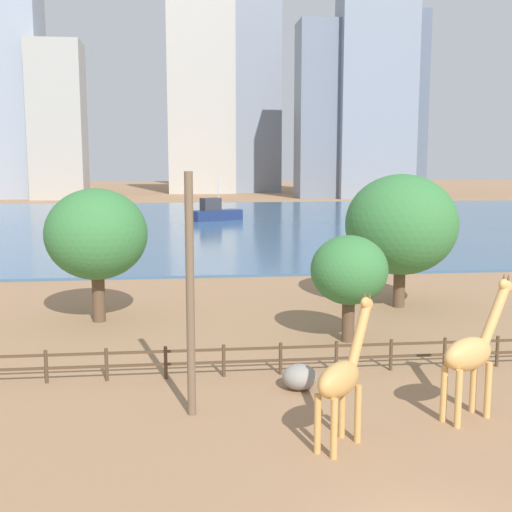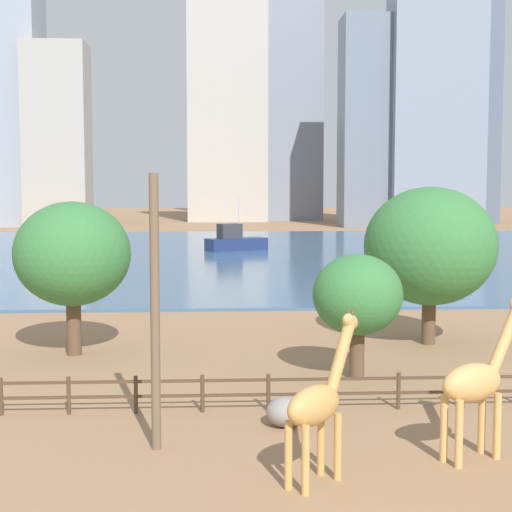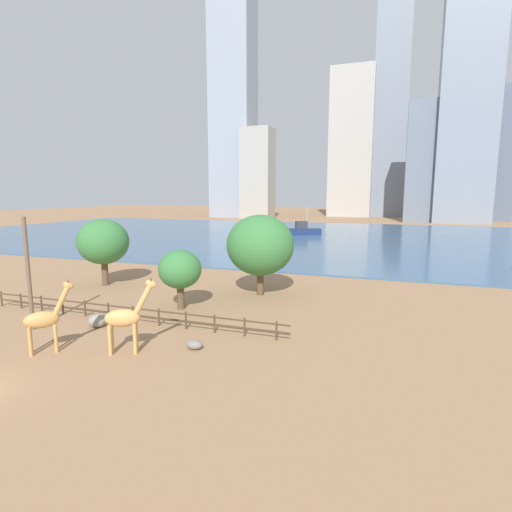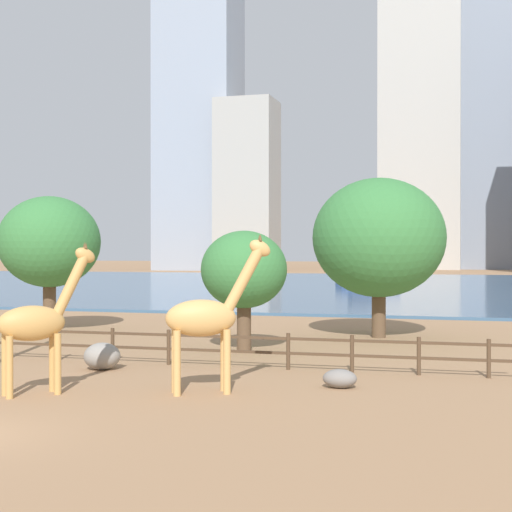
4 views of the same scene
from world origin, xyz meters
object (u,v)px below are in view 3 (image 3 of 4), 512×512
object	(u,v)px
boulder_near_fence	(194,345)
boulder_by_pole	(97,321)
giraffe_tall	(125,318)
boat_ferry	(304,230)
giraffe_companion	(45,319)
tree_center_broad	(103,242)
tree_left_large	(260,245)
tree_right_tall	(180,270)
utility_pole	(28,274)

from	to	relation	value
boulder_near_fence	boulder_by_pole	xyz separation A→B (m)	(-8.77, 1.43, 0.19)
giraffe_tall	boat_ferry	size ratio (longest dim) A/B	0.61
giraffe_companion	tree_center_broad	distance (m)	18.90
tree_left_large	tree_right_tall	bearing A→B (deg)	-125.26
giraffe_tall	tree_right_tall	xyz separation A→B (m)	(-1.67, 9.49, 1.16)
tree_right_tall	boat_ferry	xyz separation A→B (m)	(-3.24, 62.75, -2.11)
tree_left_large	tree_center_broad	bearing A→B (deg)	-174.77
tree_center_broad	tree_right_tall	distance (m)	13.40
giraffe_companion	boulder_by_pole	distance (m)	5.17
boulder_by_pole	tree_left_large	xyz separation A→B (m)	(8.28, 13.00, 4.38)
boulder_by_pole	giraffe_tall	bearing A→B (deg)	-33.06
boulder_near_fence	tree_center_broad	distance (m)	22.22
boulder_near_fence	tree_right_tall	bearing A→B (deg)	125.07
tree_left_large	tree_center_broad	distance (m)	17.16
utility_pole	tree_center_broad	size ratio (longest dim) A/B	1.15
giraffe_tall	tree_left_large	xyz separation A→B (m)	(3.16, 16.33, 2.61)
giraffe_tall	boulder_by_pole	bearing A→B (deg)	120.24
boulder_by_pole	giraffe_companion	bearing A→B (deg)	-85.68
giraffe_companion	tree_left_large	xyz separation A→B (m)	(7.91, 17.89, 2.74)
tree_center_broad	boat_ferry	world-z (taller)	tree_center_broad
giraffe_companion	tree_left_large	world-z (taller)	tree_left_large
utility_pole	boulder_by_pole	world-z (taller)	utility_pole
boulder_near_fence	tree_right_tall	size ratio (longest dim) A/B	0.21
boulder_near_fence	utility_pole	bearing A→B (deg)	-177.53
giraffe_companion	utility_pole	world-z (taller)	utility_pole
boulder_near_fence	tree_left_large	bearing A→B (deg)	91.97
utility_pole	tree_right_tall	distance (m)	11.09
giraffe_companion	tree_center_broad	xyz separation A→B (m)	(-9.18, 16.33, 2.55)
giraffe_companion	tree_center_broad	world-z (taller)	tree_center_broad
boat_ferry	boulder_by_pole	bearing A→B (deg)	-115.93
boat_ferry	boulder_near_fence	bearing A→B (deg)	-108.81
boulder_by_pole	boat_ferry	world-z (taller)	boat_ferry
giraffe_companion	tree_right_tall	xyz separation A→B (m)	(3.08, 11.05, 1.29)
tree_center_broad	boulder_near_fence	bearing A→B (deg)	-36.19
utility_pole	tree_right_tall	xyz separation A→B (m)	(7.49, 8.14, -0.67)
giraffe_tall	tree_center_broad	bearing A→B (deg)	106.61
boulder_near_fence	boulder_by_pole	world-z (taller)	boulder_by_pole
boulder_by_pole	tree_center_broad	bearing A→B (deg)	127.60
giraffe_tall	tree_right_tall	size ratio (longest dim) A/B	0.93
tree_left_large	tree_center_broad	size ratio (longest dim) A/B	1.10
giraffe_tall	boat_ferry	xyz separation A→B (m)	(-4.91, 72.25, -0.95)
utility_pole	tree_left_large	size ratio (longest dim) A/B	1.05
utility_pole	boat_ferry	bearing A→B (deg)	86.56
tree_center_broad	tree_left_large	bearing A→B (deg)	5.23
boulder_near_fence	boat_ferry	xyz separation A→B (m)	(-8.57, 70.34, 1.00)
boat_ferry	giraffe_tall	bearing A→B (deg)	-111.87
giraffe_tall	giraffe_companion	xyz separation A→B (m)	(-4.75, -1.56, -0.13)
giraffe_companion	boat_ferry	xyz separation A→B (m)	(-0.16, 73.81, -0.83)
tree_center_broad	giraffe_companion	bearing A→B (deg)	-60.66
giraffe_companion	utility_pole	size ratio (longest dim) A/B	0.55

